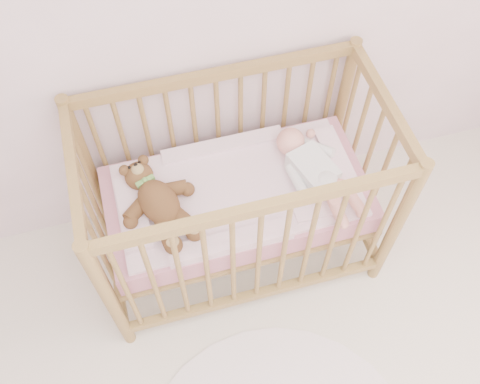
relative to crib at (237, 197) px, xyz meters
name	(u,v)px	position (x,y,z in m)	size (l,w,h in m)	color
crib	(237,197)	(0.00, 0.00, 0.00)	(1.36, 0.76, 1.00)	#9E7D43
mattress	(237,199)	(0.00, 0.00, -0.01)	(1.22, 0.62, 0.13)	pink
blanket	(237,190)	(0.00, 0.00, 0.06)	(1.10, 0.58, 0.06)	#F5A9C1
baby	(313,167)	(0.36, -0.02, 0.14)	(0.29, 0.60, 0.14)	white
teddy_bear	(159,202)	(-0.36, -0.02, 0.15)	(0.37, 0.52, 0.15)	brown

